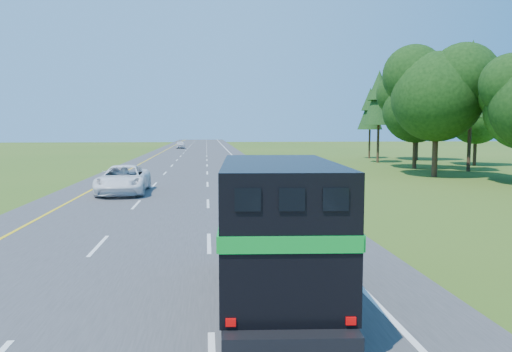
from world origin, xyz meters
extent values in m
cube|color=#38383A|center=(0.00, 50.00, 0.02)|extent=(15.00, 260.00, 0.04)
cube|color=yellow|center=(-5.50, 50.00, 0.04)|extent=(0.15, 260.00, 0.01)
cube|color=white|center=(5.50, 50.00, 0.04)|extent=(0.15, 260.00, 0.01)
cylinder|color=black|center=(2.53, 16.94, 0.53)|extent=(0.38, 1.01, 0.99)
cylinder|color=black|center=(4.42, 16.81, 0.53)|extent=(0.38, 1.01, 0.99)
cylinder|color=black|center=(2.24, 12.63, 0.53)|extent=(0.38, 1.01, 0.99)
cylinder|color=black|center=(4.13, 12.50, 0.53)|extent=(0.38, 1.01, 0.99)
cylinder|color=black|center=(2.17, 11.55, 0.53)|extent=(0.38, 1.01, 0.99)
cylinder|color=black|center=(4.06, 11.42, 0.53)|extent=(0.38, 1.01, 0.99)
cube|color=black|center=(3.28, 14.00, 0.64)|extent=(2.64, 7.32, 0.25)
cube|color=black|center=(3.47, 16.78, 1.62)|extent=(2.31, 1.76, 1.71)
cube|color=black|center=(3.53, 17.61, 2.07)|extent=(1.98, 0.19, 0.54)
cube|color=black|center=(3.24, 13.37, 2.01)|extent=(2.59, 5.36, 2.47)
cube|color=#089827|center=(3.06, 10.75, 2.13)|extent=(2.25, 0.19, 0.27)
cube|color=#089827|center=(2.10, 13.45, 2.13)|extent=(0.39, 5.21, 0.27)
cube|color=#089827|center=(4.38, 13.30, 2.13)|extent=(0.39, 5.21, 0.27)
cube|color=black|center=(2.39, 10.80, 2.84)|extent=(0.41, 0.06, 0.36)
cube|color=black|center=(3.06, 10.75, 2.84)|extent=(0.41, 0.06, 0.36)
cube|color=black|center=(3.74, 10.71, 2.84)|extent=(0.41, 0.06, 0.36)
cube|color=#B20505|center=(2.12, 10.81, 0.90)|extent=(0.16, 0.05, 0.13)
cube|color=#B20505|center=(4.01, 10.69, 0.90)|extent=(0.16, 0.05, 0.13)
imported|color=white|center=(-3.20, 33.66, 0.88)|extent=(2.90, 6.07, 1.67)
imported|color=silver|center=(-3.26, 101.58, 0.75)|extent=(1.91, 4.25, 1.42)
camera|label=1|loc=(1.77, 3.29, 3.92)|focal=35.00mm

